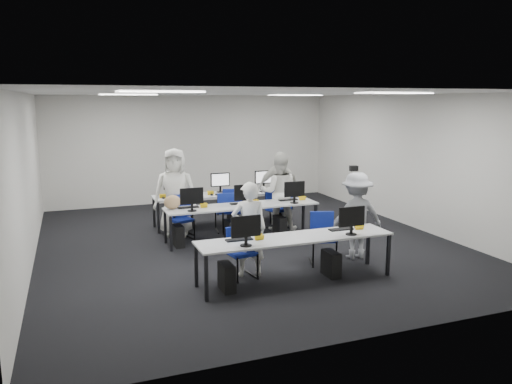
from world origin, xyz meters
name	(u,v)px	position (x,y,z in m)	size (l,w,h in m)	color
room	(245,169)	(0.00, 0.00, 1.50)	(9.00, 9.02, 3.00)	black
ceiling_panels	(245,94)	(0.00, 0.00, 2.98)	(5.20, 4.60, 0.02)	white
desk_front	(296,240)	(0.00, -2.40, 0.68)	(3.20, 0.70, 0.73)	silver
desk_mid	(242,208)	(0.00, 0.20, 0.68)	(3.20, 0.70, 0.73)	silver
desk_back	(223,196)	(0.00, 1.60, 0.68)	(3.20, 0.70, 0.73)	silver
equipment_front	(285,261)	(-0.19, -2.42, 0.36)	(2.51, 0.41, 1.19)	#0B3494
equipment_mid	(234,224)	(-0.19, 0.18, 0.36)	(2.91, 0.41, 1.19)	white
equipment_back	(230,208)	(0.19, 1.62, 0.36)	(2.91, 0.41, 1.19)	white
chair_0	(241,262)	(-0.76, -1.94, 0.26)	(0.47, 0.50, 0.83)	navy
chair_1	(323,248)	(0.83, -1.77, 0.29)	(0.58, 0.60, 0.90)	navy
chair_2	(182,227)	(-1.18, 0.66, 0.26)	(0.51, 0.53, 0.81)	navy
chair_3	(233,219)	(0.00, 0.87, 0.29)	(0.58, 0.61, 0.92)	navy
chair_4	(277,216)	(1.05, 0.79, 0.27)	(0.54, 0.56, 0.87)	navy
chair_5	(180,221)	(-1.15, 1.02, 0.29)	(0.56, 0.59, 0.93)	navy
chair_6	(226,219)	(-0.12, 0.98, 0.28)	(0.50, 0.53, 0.89)	navy
chair_7	(282,214)	(1.27, 1.06, 0.26)	(0.45, 0.48, 0.82)	navy
handbag	(172,202)	(-1.42, 0.34, 0.87)	(0.35, 0.22, 0.28)	tan
student_0	(249,229)	(-0.60, -1.89, 0.79)	(0.58, 0.38, 1.58)	beige
student_1	(279,192)	(1.03, 0.67, 0.85)	(0.83, 0.65, 1.71)	beige
student_2	(175,192)	(-1.22, 1.03, 0.94)	(0.91, 0.59, 1.87)	beige
student_3	(279,189)	(1.19, 1.07, 0.86)	(1.00, 0.42, 1.71)	beige
photographer	(356,216)	(1.54, -1.70, 0.79)	(1.03, 0.59, 1.59)	slate
dslr_camera	(354,168)	(1.56, -1.52, 1.64)	(0.14, 0.18, 0.10)	black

